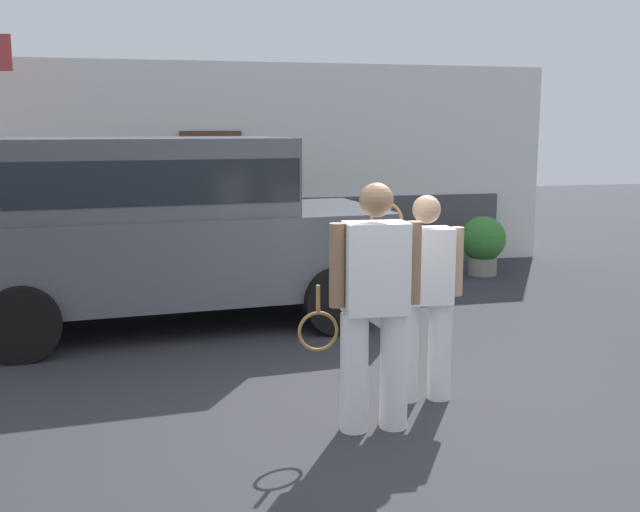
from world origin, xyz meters
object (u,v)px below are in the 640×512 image
(tennis_player_man, at_px, (374,305))
(tennis_player_woman, at_px, (424,295))
(potted_plant_secondary, at_px, (483,242))
(parked_suv, at_px, (164,222))
(potted_plant_by_porch, at_px, (414,249))

(tennis_player_man, bearing_deg, tennis_player_woman, -136.42)
(tennis_player_man, xyz_separation_m, potted_plant_secondary, (3.35, 5.16, -0.44))
(parked_suv, relative_size, tennis_player_woman, 2.87)
(potted_plant_by_porch, bearing_deg, potted_plant_secondary, -11.60)
(tennis_player_woman, distance_m, potted_plant_by_porch, 5.23)
(tennis_player_man, height_order, potted_plant_by_porch, tennis_player_man)
(tennis_player_man, bearing_deg, potted_plant_by_porch, -110.35)
(parked_suv, height_order, potted_plant_secondary, parked_suv)
(tennis_player_man, xyz_separation_m, tennis_player_woman, (0.57, 0.48, -0.06))
(parked_suv, height_order, potted_plant_by_porch, parked_suv)
(parked_suv, bearing_deg, potted_plant_secondary, 16.73)
(parked_suv, xyz_separation_m, potted_plant_by_porch, (3.66, 1.99, -0.75))
(potted_plant_secondary, bearing_deg, parked_suv, -159.05)
(potted_plant_by_porch, height_order, potted_plant_secondary, potted_plant_secondary)
(tennis_player_man, relative_size, tennis_player_woman, 1.08)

